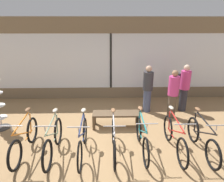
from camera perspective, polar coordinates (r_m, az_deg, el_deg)
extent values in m
plane|color=#99754C|center=(5.31, 0.44, -15.48)|extent=(24.00, 24.00, 0.00)
cube|color=#7A664C|center=(8.32, -0.33, -0.39)|extent=(12.00, 0.08, 0.45)
cube|color=white|center=(7.97, -0.34, 8.44)|extent=(12.00, 0.04, 2.15)
cube|color=#7A664C|center=(7.83, -0.36, 18.37)|extent=(12.00, 0.08, 0.60)
cube|color=black|center=(7.95, -0.34, 8.40)|extent=(0.08, 0.02, 2.15)
torus|color=black|center=(5.71, -21.82, -10.34)|extent=(0.06, 0.67, 0.67)
torus|color=black|center=(4.91, -25.96, -16.19)|extent=(0.06, 0.67, 0.67)
cylinder|color=orange|center=(5.15, -24.24, -11.01)|extent=(0.03, 0.97, 0.51)
cylinder|color=orange|center=(5.57, -22.27, -8.38)|extent=(0.03, 0.11, 0.49)
cylinder|color=orange|center=(5.05, -24.54, -8.13)|extent=(0.03, 0.90, 0.10)
cylinder|color=orange|center=(5.52, -22.64, -11.52)|extent=(0.03, 0.47, 0.03)
cylinder|color=#B2B2B7|center=(5.41, -22.82, -5.65)|extent=(0.02, 0.02, 0.14)
ellipsoid|color=brown|center=(5.37, -22.93, -4.88)|extent=(0.11, 0.22, 0.06)
cylinder|color=#B2B2B7|center=(4.65, -26.77, -9.57)|extent=(0.02, 0.02, 0.12)
cylinder|color=#ADADB2|center=(4.62, -26.89, -8.92)|extent=(0.46, 0.02, 0.02)
torus|color=black|center=(5.42, -15.13, -11.04)|extent=(0.06, 0.70, 0.70)
torus|color=black|center=(4.62, -17.99, -17.20)|extent=(0.06, 0.70, 0.70)
cylinder|color=gray|center=(4.86, -16.81, -11.76)|extent=(0.03, 0.93, 0.51)
cylinder|color=gray|center=(5.28, -15.45, -9.00)|extent=(0.03, 0.11, 0.49)
cylinder|color=gray|center=(4.75, -17.04, -8.72)|extent=(0.03, 0.86, 0.10)
cylinder|color=gray|center=(5.24, -15.68, -12.26)|extent=(0.03, 0.45, 0.03)
cylinder|color=#B2B2B7|center=(5.11, -15.86, -6.14)|extent=(0.02, 0.02, 0.14)
ellipsoid|color=#B2A893|center=(5.07, -15.94, -5.33)|extent=(0.11, 0.22, 0.06)
cylinder|color=#B2B2B7|center=(4.35, -18.61, -10.22)|extent=(0.02, 0.02, 0.12)
cylinder|color=#ADADB2|center=(4.32, -18.70, -9.53)|extent=(0.46, 0.02, 0.02)
torus|color=black|center=(5.33, -7.74, -11.23)|extent=(0.04, 0.67, 0.67)
torus|color=black|center=(4.47, -9.18, -18.04)|extent=(0.04, 0.67, 0.67)
cylinder|color=navy|center=(4.73, -8.59, -12.18)|extent=(0.03, 0.98, 0.51)
cylinder|color=navy|center=(5.18, -7.91, -9.16)|extent=(0.03, 0.11, 0.49)
cylinder|color=navy|center=(4.62, -8.71, -9.07)|extent=(0.03, 0.91, 0.10)
cylinder|color=navy|center=(5.13, -8.02, -12.57)|extent=(0.03, 0.47, 0.03)
cylinder|color=#B2B2B7|center=(5.00, -8.12, -6.26)|extent=(0.02, 0.02, 0.14)
ellipsoid|color=#B2A893|center=(4.97, -8.16, -5.42)|extent=(0.11, 0.22, 0.06)
cylinder|color=#B2B2B7|center=(4.18, -9.53, -10.86)|extent=(0.02, 0.02, 0.12)
cylinder|color=#ADADB2|center=(4.15, -9.57, -10.15)|extent=(0.46, 0.02, 0.02)
torus|color=black|center=(5.30, 0.32, -11.34)|extent=(0.05, 0.66, 0.66)
torus|color=black|center=(4.46, 0.73, -17.93)|extent=(0.05, 0.66, 0.66)
cylinder|color=#BCBCC1|center=(4.71, 0.53, -12.19)|extent=(0.03, 0.94, 0.51)
cylinder|color=#BCBCC1|center=(5.14, 0.34, -9.27)|extent=(0.03, 0.11, 0.49)
cylinder|color=#BCBCC1|center=(4.60, 0.52, -9.07)|extent=(0.03, 0.87, 0.10)
cylinder|color=#BCBCC1|center=(5.10, 0.40, -12.63)|extent=(0.03, 0.45, 0.03)
cylinder|color=#B2B2B7|center=(4.97, 0.36, -6.35)|extent=(0.02, 0.02, 0.14)
ellipsoid|color=brown|center=(4.93, 0.36, -5.51)|extent=(0.11, 0.22, 0.06)
cylinder|color=#B2B2B7|center=(4.17, 0.73, -10.75)|extent=(0.02, 0.02, 0.12)
cylinder|color=#ADADB2|center=(4.14, 0.73, -10.03)|extent=(0.46, 0.02, 0.02)
torus|color=black|center=(5.43, 7.65, -10.59)|extent=(0.05, 0.67, 0.67)
torus|color=black|center=(4.59, 9.65, -16.93)|extent=(0.05, 0.67, 0.67)
cylinder|color=#1E7A7F|center=(4.84, 8.77, -11.36)|extent=(0.03, 0.96, 0.51)
cylinder|color=#1E7A7F|center=(5.28, 7.83, -8.54)|extent=(0.03, 0.11, 0.49)
cylinder|color=#1E7A7F|center=(4.74, 8.88, -8.31)|extent=(0.03, 0.89, 0.10)
cylinder|color=#1E7A7F|center=(5.24, 8.03, -11.84)|extent=(0.03, 0.46, 0.03)
cylinder|color=#B2B2B7|center=(5.11, 8.05, -5.68)|extent=(0.02, 0.02, 0.14)
ellipsoid|color=brown|center=(5.08, 8.10, -4.86)|extent=(0.11, 0.22, 0.06)
cylinder|color=#B2B2B7|center=(4.31, 9.96, -9.90)|extent=(0.02, 0.02, 0.12)
cylinder|color=#ADADB2|center=(4.28, 10.01, -9.20)|extent=(0.46, 0.02, 0.02)
torus|color=black|center=(5.61, 15.69, -10.12)|extent=(0.05, 0.68, 0.68)
torus|color=black|center=(4.76, 19.48, -16.40)|extent=(0.05, 0.68, 0.68)
cylinder|color=red|center=(5.02, 17.82, -10.93)|extent=(0.03, 1.01, 0.51)
cylinder|color=red|center=(5.47, 16.04, -8.13)|extent=(0.03, 0.11, 0.49)
cylinder|color=red|center=(4.92, 18.04, -7.97)|extent=(0.03, 0.94, 0.10)
cylinder|color=red|center=(5.41, 16.43, -11.38)|extent=(0.03, 0.49, 0.03)
cylinder|color=#B2B2B7|center=(5.30, 16.47, -5.35)|extent=(0.02, 0.02, 0.14)
ellipsoid|color=#B2A893|center=(5.27, 16.55, -4.55)|extent=(0.11, 0.22, 0.06)
cylinder|color=#B2B2B7|center=(4.49, 20.09, -9.59)|extent=(0.02, 0.02, 0.12)
cylinder|color=#ADADB2|center=(4.46, 20.17, -8.91)|extent=(0.46, 0.02, 0.02)
torus|color=black|center=(5.76, 22.16, -10.16)|extent=(0.05, 0.67, 0.67)
torus|color=black|center=(4.97, 26.89, -15.87)|extent=(0.05, 0.67, 0.67)
cylinder|color=black|center=(5.21, 24.87, -10.79)|extent=(0.03, 0.98, 0.51)
cylinder|color=black|center=(5.62, 22.62, -8.21)|extent=(0.03, 0.11, 0.49)
cylinder|color=black|center=(5.11, 25.16, -7.94)|extent=(0.03, 0.90, 0.10)
cylinder|color=black|center=(5.58, 23.09, -11.32)|extent=(0.03, 0.47, 0.03)
cylinder|color=#B2B2B7|center=(5.46, 23.20, -5.50)|extent=(0.02, 0.02, 0.14)
ellipsoid|color=brown|center=(5.43, 23.31, -4.74)|extent=(0.11, 0.22, 0.06)
cylinder|color=#B2B2B7|center=(4.72, 27.68, -9.33)|extent=(0.02, 0.02, 0.12)
cylinder|color=#ADADB2|center=(4.69, 27.79, -8.69)|extent=(0.46, 0.02, 0.02)
cylinder|color=#333333|center=(6.92, -28.90, -9.14)|extent=(0.48, 0.48, 0.03)
cylinder|color=white|center=(6.78, -29.36, -6.61)|extent=(0.40, 0.40, 0.02)
cube|color=brown|center=(5.99, 1.18, -6.47)|extent=(1.40, 0.44, 0.05)
cube|color=brown|center=(5.94, -5.21, -9.22)|extent=(0.08, 0.08, 0.40)
cube|color=brown|center=(6.00, 7.63, -9.02)|extent=(0.08, 0.08, 0.40)
cube|color=brown|center=(6.26, -5.01, -7.64)|extent=(0.08, 0.08, 0.40)
cube|color=brown|center=(6.31, 7.14, -7.48)|extent=(0.08, 0.08, 0.40)
cylinder|color=#424C6B|center=(7.10, 9.94, -2.73)|extent=(0.27, 0.27, 0.80)
cylinder|color=#333338|center=(6.87, 10.29, 2.83)|extent=(0.35, 0.35, 0.63)
sphere|color=tan|center=(6.76, 10.50, 6.25)|extent=(0.21, 0.21, 0.21)
cylinder|color=#2D2D38|center=(7.50, 19.61, -2.35)|extent=(0.37, 0.37, 0.81)
cylinder|color=#D13D84|center=(7.28, 20.24, 2.96)|extent=(0.48, 0.48, 0.64)
sphere|color=beige|center=(7.18, 20.63, 6.22)|extent=(0.21, 0.21, 0.21)
cube|color=#38383D|center=(7.37, 18.61, 3.61)|extent=(0.27, 0.27, 0.36)
cylinder|color=brown|center=(6.87, 16.67, -4.14)|extent=(0.28, 0.28, 0.78)
cylinder|color=#D13D84|center=(6.63, 17.24, 1.41)|extent=(0.37, 0.37, 0.62)
sphere|color=#9E7051|center=(6.52, 17.60, 4.83)|extent=(0.20, 0.20, 0.20)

